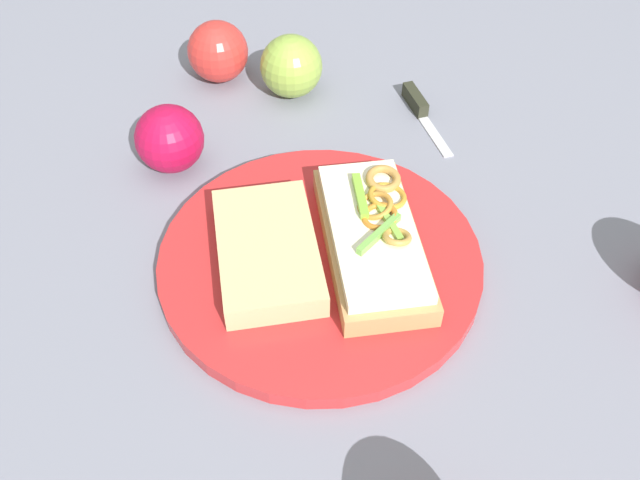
% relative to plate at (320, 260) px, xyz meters
% --- Properties ---
extents(ground_plane, '(2.00, 2.00, 0.00)m').
position_rel_plate_xyz_m(ground_plane, '(0.00, 0.00, -0.01)').
color(ground_plane, slate).
rests_on(ground_plane, ground).
extents(plate, '(0.30, 0.30, 0.02)m').
position_rel_plate_xyz_m(plate, '(0.00, 0.00, 0.00)').
color(plate, red).
rests_on(plate, ground_plane).
extents(sandwich, '(0.09, 0.19, 0.04)m').
position_rel_plate_xyz_m(sandwich, '(0.05, 0.00, 0.02)').
color(sandwich, tan).
rests_on(sandwich, plate).
extents(bread_slice_side, '(0.09, 0.15, 0.03)m').
position_rel_plate_xyz_m(bread_slice_side, '(-0.05, -0.00, 0.02)').
color(bread_slice_side, tan).
rests_on(bread_slice_side, plate).
extents(apple_2, '(0.09, 0.09, 0.07)m').
position_rel_plate_xyz_m(apple_2, '(-0.14, 0.16, 0.03)').
color(apple_2, '#B00D36').
rests_on(apple_2, ground_plane).
extents(apple_3, '(0.07, 0.07, 0.07)m').
position_rel_plate_xyz_m(apple_3, '(0.00, 0.27, 0.03)').
color(apple_3, '#88A73F').
rests_on(apple_3, ground_plane).
extents(apple_4, '(0.07, 0.07, 0.07)m').
position_rel_plate_xyz_m(apple_4, '(-0.08, 0.32, 0.03)').
color(apple_4, red).
rests_on(apple_4, ground_plane).
extents(knife, '(0.03, 0.12, 0.02)m').
position_rel_plate_xyz_m(knife, '(0.14, 0.22, -0.00)').
color(knife, silver).
rests_on(knife, ground_plane).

